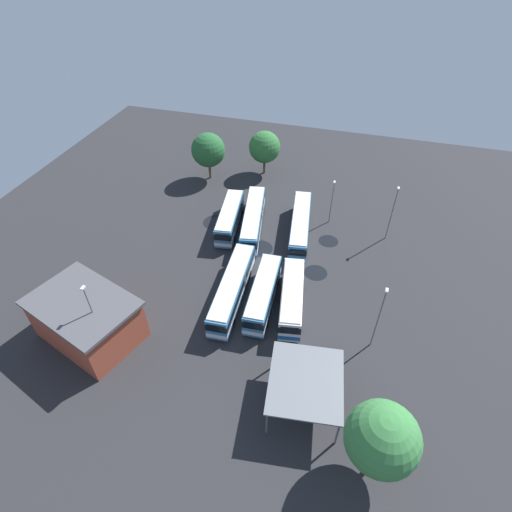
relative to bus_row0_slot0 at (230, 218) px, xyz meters
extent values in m
plane|color=#28282B|center=(6.73, 6.29, -1.81)|extent=(93.40, 93.40, 0.00)
cube|color=teal|center=(-0.01, 0.00, -0.02)|extent=(11.50, 4.18, 2.99)
cube|color=beige|center=(-0.01, 0.00, 1.54)|extent=(11.03, 3.91, 0.14)
cube|color=black|center=(-0.01, 0.00, 0.46)|extent=(11.56, 4.22, 0.96)
cube|color=silver|center=(-0.01, 0.00, -0.86)|extent=(11.56, 4.22, 0.60)
cube|color=black|center=(5.57, 0.83, 0.56)|extent=(0.37, 2.08, 1.10)
cylinder|color=black|center=(3.27, 1.67, -1.31)|extent=(1.03, 0.44, 1.00)
cylinder|color=black|center=(3.62, -0.65, -1.31)|extent=(1.03, 0.44, 1.00)
cylinder|color=black|center=(-3.63, 0.65, -1.31)|extent=(1.03, 0.44, 1.00)
cylinder|color=black|center=(-3.28, -1.67, -1.31)|extent=(1.03, 0.44, 1.00)
cube|color=teal|center=(-0.60, 3.56, -0.02)|extent=(14.28, 5.16, 2.99)
cube|color=beige|center=(-0.60, 3.56, 1.54)|extent=(13.69, 4.85, 0.14)
cube|color=black|center=(-0.60, 3.56, 0.46)|extent=(14.36, 5.21, 0.96)
cube|color=silver|center=(-0.60, 3.56, -0.86)|extent=(14.36, 5.21, 0.60)
cube|color=black|center=(6.32, 4.89, 0.56)|extent=(0.45, 2.07, 1.10)
cube|color=#47474C|center=(-2.11, 3.27, -0.02)|extent=(1.37, 2.73, 2.87)
cylinder|color=black|center=(3.46, 5.53, -1.31)|extent=(1.04, 0.48, 1.00)
cylinder|color=black|center=(3.90, 3.23, -1.31)|extent=(1.04, 0.48, 1.00)
cylinder|color=black|center=(-5.10, 3.89, -1.31)|extent=(1.04, 0.48, 1.00)
cylinder|color=black|center=(-4.65, 1.58, -1.31)|extent=(1.04, 0.48, 1.00)
cube|color=teal|center=(-1.17, 10.76, -0.02)|extent=(14.27, 4.50, 2.99)
cube|color=beige|center=(-1.17, 10.76, 1.54)|extent=(13.69, 4.22, 0.14)
cube|color=black|center=(-1.17, 10.76, 0.46)|extent=(14.35, 4.55, 0.96)
cube|color=silver|center=(-1.17, 10.76, -0.86)|extent=(14.35, 4.55, 0.60)
cube|color=black|center=(5.81, 11.75, 0.56)|extent=(0.35, 2.08, 1.10)
cube|color=#47474C|center=(-2.70, 10.55, -0.02)|extent=(1.26, 2.70, 2.87)
cylinder|color=black|center=(2.98, 12.54, -1.31)|extent=(1.03, 0.44, 1.00)
cylinder|color=black|center=(3.31, 10.21, -1.31)|extent=(1.03, 0.44, 1.00)
cylinder|color=black|center=(-5.64, 11.31, -1.31)|extent=(1.03, 0.44, 1.00)
cylinder|color=black|center=(-5.31, 8.99, -1.31)|extent=(1.03, 0.44, 1.00)
cube|color=teal|center=(14.18, 5.24, -0.02)|extent=(14.19, 3.41, 2.99)
cube|color=beige|center=(14.18, 5.24, 1.54)|extent=(13.61, 3.17, 0.14)
cube|color=black|center=(14.18, 5.24, 0.46)|extent=(14.26, 3.45, 0.96)
cube|color=silver|center=(14.18, 5.24, -0.86)|extent=(14.26, 3.45, 0.60)
cube|color=black|center=(21.20, 5.67, 0.56)|extent=(0.19, 2.09, 1.10)
cube|color=#47474C|center=(12.63, 5.14, -0.02)|extent=(1.06, 2.65, 2.87)
cylinder|color=black|center=(18.45, 6.68, -1.31)|extent=(1.02, 0.36, 1.00)
cylinder|color=black|center=(18.60, 4.33, -1.31)|extent=(1.02, 0.36, 1.00)
cylinder|color=black|center=(9.75, 6.14, -1.31)|extent=(1.02, 0.36, 1.00)
cylinder|color=black|center=(9.90, 3.80, -1.31)|extent=(1.02, 0.36, 1.00)
cube|color=teal|center=(13.92, 9.18, -0.02)|extent=(11.59, 3.24, 2.99)
cube|color=beige|center=(13.92, 9.18, 1.54)|extent=(11.12, 3.01, 0.14)
cube|color=black|center=(13.92, 9.18, 0.46)|extent=(11.65, 3.28, 0.96)
cube|color=silver|center=(13.92, 9.18, -0.86)|extent=(11.65, 3.28, 0.60)
cube|color=black|center=(19.65, 9.53, 0.56)|extent=(0.19, 2.09, 1.10)
cylinder|color=black|center=(17.39, 10.57, -1.31)|extent=(1.02, 0.36, 1.00)
cylinder|color=black|center=(17.53, 8.22, -1.31)|extent=(1.02, 0.36, 1.00)
cylinder|color=black|center=(10.30, 10.14, -1.31)|extent=(1.02, 0.36, 1.00)
cylinder|color=black|center=(10.44, 7.79, -1.31)|extent=(1.02, 0.36, 1.00)
cube|color=silver|center=(13.62, 12.76, -0.02)|extent=(11.40, 4.36, 2.99)
cube|color=beige|center=(13.62, 12.76, 1.54)|extent=(10.93, 4.08, 0.14)
cube|color=black|center=(13.62, 12.76, 0.46)|extent=(11.47, 4.41, 0.96)
cube|color=#1E56A8|center=(13.62, 12.76, -0.86)|extent=(11.47, 4.41, 0.60)
cube|color=black|center=(19.12, 13.68, 0.56)|extent=(0.41, 2.07, 1.10)
cylinder|color=black|center=(16.83, 14.48, -1.31)|extent=(1.04, 0.46, 1.00)
cylinder|color=black|center=(17.21, 12.17, -1.31)|extent=(1.04, 0.46, 1.00)
cylinder|color=black|center=(10.02, 13.34, -1.31)|extent=(1.04, 0.46, 1.00)
cylinder|color=black|center=(10.40, 11.03, -1.31)|extent=(1.04, 0.46, 1.00)
cube|color=#99422D|center=(24.26, -8.67, 0.84)|extent=(10.66, 12.86, 5.30)
cube|color=#4C4C51|center=(24.26, -8.67, 3.67)|extent=(11.30, 13.63, 0.36)
cube|color=black|center=(22.54, -13.93, -0.71)|extent=(1.73, 0.62, 2.20)
cube|color=slate|center=(25.71, 16.71, 2.00)|extent=(9.01, 8.11, 0.20)
cylinder|color=#59595B|center=(29.05, 20.43, 0.04)|extent=(0.20, 0.20, 3.71)
cylinder|color=#59595B|center=(29.88, 13.94, 0.04)|extent=(0.20, 0.20, 3.71)
cylinder|color=#59595B|center=(21.54, 19.47, 0.04)|extent=(0.20, 0.20, 3.71)
cylinder|color=#59595B|center=(22.37, 12.99, 0.04)|extent=(0.20, 0.20, 3.71)
cylinder|color=slate|center=(-5.73, 14.60, 1.71)|extent=(0.16, 0.16, 7.05)
cube|color=silver|center=(-5.73, 14.60, 5.42)|extent=(0.56, 0.28, 0.20)
cylinder|color=slate|center=(25.13, -6.58, 2.76)|extent=(0.16, 0.16, 9.16)
cube|color=silver|center=(25.13, -6.58, 7.52)|extent=(0.56, 0.28, 0.20)
cylinder|color=slate|center=(16.58, 22.79, 2.59)|extent=(0.16, 0.16, 8.80)
cube|color=silver|center=(16.58, 22.79, 7.17)|extent=(0.56, 0.28, 0.20)
cylinder|color=slate|center=(-4.00, 23.45, 2.47)|extent=(0.16, 0.16, 8.57)
cube|color=silver|center=(-4.00, 23.45, 6.94)|extent=(0.56, 0.28, 0.20)
cylinder|color=brown|center=(-17.69, 0.65, -0.42)|extent=(0.44, 0.44, 2.79)
sphere|color=#2D6B33|center=(-17.69, 0.65, 3.37)|extent=(5.65, 5.65, 5.65)
cylinder|color=brown|center=(-13.18, -8.36, -0.32)|extent=(0.44, 0.44, 2.99)
sphere|color=#235B2D|center=(-13.18, -8.36, 3.70)|extent=(5.94, 5.94, 5.94)
cylinder|color=brown|center=(30.43, 23.71, -0.25)|extent=(0.44, 0.44, 3.13)
sphere|color=#387A3D|center=(30.43, 23.71, 3.97)|extent=(6.24, 6.24, 6.24)
cylinder|color=black|center=(-0.51, -2.65, -1.81)|extent=(3.99, 3.99, 0.01)
cylinder|color=black|center=(6.51, 14.65, -1.81)|extent=(3.20, 3.20, 0.01)
cylinder|color=black|center=(3.66, 5.87, -1.81)|extent=(3.79, 3.79, 0.01)
cylinder|color=black|center=(-0.82, 15.29, -1.81)|extent=(2.96, 2.96, 0.01)
camera|label=1|loc=(47.63, 18.07, 36.88)|focal=28.58mm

